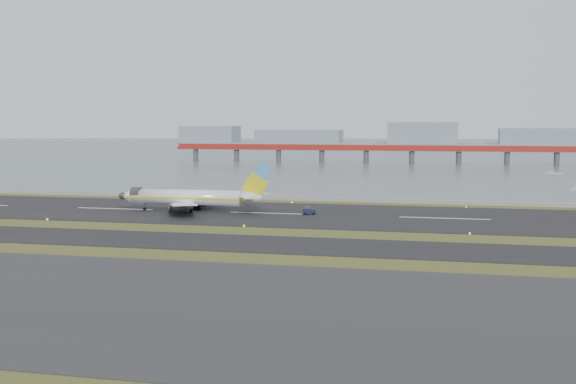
% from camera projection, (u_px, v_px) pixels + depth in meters
% --- Properties ---
extents(ground, '(1000.00, 1000.00, 0.00)m').
position_uv_depth(ground, '(233.00, 232.00, 140.73)').
color(ground, '#394719').
rests_on(ground, ground).
extents(apron_strip, '(1000.00, 50.00, 0.10)m').
position_uv_depth(apron_strip, '(98.00, 299.00, 87.38)').
color(apron_strip, '#2C2C2E').
rests_on(apron_strip, ground).
extents(taxiway_strip, '(1000.00, 18.00, 0.10)m').
position_uv_depth(taxiway_strip, '(213.00, 242.00, 129.08)').
color(taxiway_strip, black).
rests_on(taxiway_strip, ground).
extents(runway_strip, '(1000.00, 45.00, 0.10)m').
position_uv_depth(runway_strip, '(271.00, 213.00, 169.82)').
color(runway_strip, black).
rests_on(runway_strip, ground).
extents(seawall, '(1000.00, 2.50, 1.00)m').
position_uv_depth(seawall, '(298.00, 199.00, 198.87)').
color(seawall, gray).
rests_on(seawall, ground).
extents(bay_water, '(1400.00, 800.00, 1.30)m').
position_uv_depth(bay_water, '(402.00, 149.00, 586.89)').
color(bay_water, '#465665').
rests_on(bay_water, ground).
extents(red_pier, '(260.00, 5.00, 10.20)m').
position_uv_depth(red_pier, '(412.00, 150.00, 378.03)').
color(red_pier, '#A1251B').
rests_on(red_pier, ground).
extents(far_shoreline, '(1400.00, 80.00, 60.50)m').
position_uv_depth(far_shoreline, '(427.00, 138.00, 738.44)').
color(far_shoreline, gray).
rests_on(far_shoreline, ground).
extents(airliner, '(38.52, 32.89, 12.80)m').
position_uv_depth(airliner, '(193.00, 198.00, 172.50)').
color(airliner, white).
rests_on(airliner, ground).
extents(pushback_tug, '(3.27, 2.41, 1.87)m').
position_uv_depth(pushback_tug, '(309.00, 211.00, 167.64)').
color(pushback_tug, '#131B36').
rests_on(pushback_tug, ground).
extents(workboat_far, '(7.03, 4.56, 1.64)m').
position_uv_depth(workboat_far, '(554.00, 173.00, 298.91)').
color(workboat_far, '#B5B5BA').
rests_on(workboat_far, ground).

